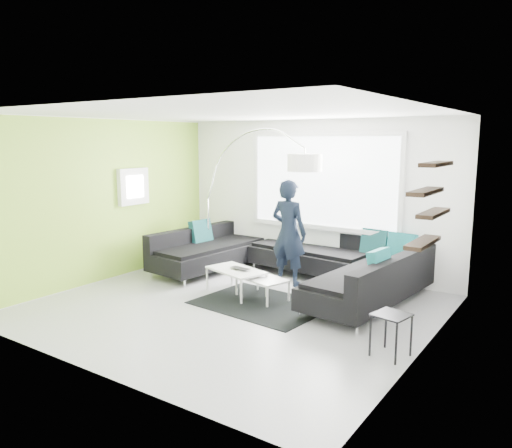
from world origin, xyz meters
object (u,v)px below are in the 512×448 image
(arc_lamp, at_px, (208,199))
(laptop, at_px, (238,269))
(person, at_px, (289,233))
(coffee_table, at_px, (249,284))
(side_table, at_px, (391,335))
(sectional_sofa, at_px, (283,261))

(arc_lamp, bearing_deg, laptop, -30.84)
(person, bearing_deg, coffee_table, 82.11)
(person, distance_m, laptop, 1.14)
(laptop, bearing_deg, side_table, -11.11)
(arc_lamp, relative_size, person, 1.47)
(coffee_table, xyz_separation_m, laptop, (-0.18, -0.04, 0.22))
(coffee_table, distance_m, laptop, 0.28)
(laptop, bearing_deg, sectional_sofa, 78.88)
(sectional_sofa, xyz_separation_m, laptop, (-0.29, -0.91, 0.02))
(sectional_sofa, height_order, laptop, sectional_sofa)
(sectional_sofa, height_order, person, person)
(arc_lamp, distance_m, side_table, 4.93)
(arc_lamp, xyz_separation_m, laptop, (1.57, -1.18, -0.90))
(sectional_sofa, distance_m, laptop, 0.96)
(side_table, bearing_deg, arc_lamp, 154.81)
(person, relative_size, laptop, 4.94)
(side_table, distance_m, laptop, 2.92)
(arc_lamp, height_order, laptop, arc_lamp)
(sectional_sofa, relative_size, side_table, 8.92)
(person, bearing_deg, sectional_sofa, 40.91)
(sectional_sofa, xyz_separation_m, person, (0.07, 0.05, 0.49))
(coffee_table, height_order, person, person)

